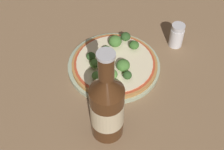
# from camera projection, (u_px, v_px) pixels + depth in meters

# --- Properties ---
(ground_plane) EXTENTS (3.00, 3.00, 0.00)m
(ground_plane) POSITION_uv_depth(u_px,v_px,m) (109.00, 65.00, 0.84)
(ground_plane) COLOR #846647
(plate) EXTENTS (0.24, 0.24, 0.01)m
(plate) POSITION_uv_depth(u_px,v_px,m) (114.00, 66.00, 0.83)
(plate) COLOR #A3B293
(plate) RESTS_ON ground_plane
(pizza) EXTENTS (0.23, 0.23, 0.01)m
(pizza) POSITION_uv_depth(u_px,v_px,m) (115.00, 64.00, 0.82)
(pizza) COLOR #B77F42
(pizza) RESTS_ON plate
(broccoli_floret_0) EXTENTS (0.03, 0.03, 0.03)m
(broccoli_floret_0) POSITION_uv_depth(u_px,v_px,m) (123.00, 65.00, 0.78)
(broccoli_floret_0) COLOR #89A866
(broccoli_floret_0) RESTS_ON pizza
(broccoli_floret_1) EXTENTS (0.02, 0.02, 0.02)m
(broccoli_floret_1) POSITION_uv_depth(u_px,v_px,m) (127.00, 75.00, 0.76)
(broccoli_floret_1) COLOR #89A866
(broccoli_floret_1) RESTS_ON pizza
(broccoli_floret_2) EXTENTS (0.02, 0.02, 0.02)m
(broccoli_floret_2) POSITION_uv_depth(u_px,v_px,m) (96.00, 76.00, 0.76)
(broccoli_floret_2) COLOR #89A866
(broccoli_floret_2) RESTS_ON pizza
(broccoli_floret_3) EXTENTS (0.02, 0.02, 0.02)m
(broccoli_floret_3) POSITION_uv_depth(u_px,v_px,m) (91.00, 56.00, 0.81)
(broccoli_floret_3) COLOR #89A866
(broccoli_floret_3) RESTS_ON pizza
(broccoli_floret_4) EXTENTS (0.02, 0.02, 0.03)m
(broccoli_floret_4) POSITION_uv_depth(u_px,v_px,m) (94.00, 64.00, 0.78)
(broccoli_floret_4) COLOR #89A866
(broccoli_floret_4) RESTS_ON pizza
(broccoli_floret_5) EXTENTS (0.03, 0.03, 0.03)m
(broccoli_floret_5) POSITION_uv_depth(u_px,v_px,m) (134.00, 45.00, 0.83)
(broccoli_floret_5) COLOR #89A866
(broccoli_floret_5) RESTS_ON pizza
(broccoli_floret_6) EXTENTS (0.04, 0.04, 0.03)m
(broccoli_floret_6) POSITION_uv_depth(u_px,v_px,m) (115.00, 41.00, 0.84)
(broccoli_floret_6) COLOR #89A866
(broccoli_floret_6) RESTS_ON pizza
(broccoli_floret_7) EXTENTS (0.03, 0.03, 0.02)m
(broccoli_floret_7) POSITION_uv_depth(u_px,v_px,m) (112.00, 74.00, 0.77)
(broccoli_floret_7) COLOR #89A866
(broccoli_floret_7) RESTS_ON pizza
(broccoli_floret_8) EXTENTS (0.03, 0.03, 0.02)m
(broccoli_floret_8) POSITION_uv_depth(u_px,v_px,m) (105.00, 51.00, 0.82)
(broccoli_floret_8) COLOR #89A866
(broccoli_floret_8) RESTS_ON pizza
(broccoli_floret_9) EXTENTS (0.03, 0.03, 0.03)m
(broccoli_floret_9) POSITION_uv_depth(u_px,v_px,m) (126.00, 37.00, 0.85)
(broccoli_floret_9) COLOR #89A866
(broccoli_floret_9) RESTS_ON pizza
(beer_bottle) EXTENTS (0.07, 0.07, 0.25)m
(beer_bottle) POSITION_uv_depth(u_px,v_px,m) (107.00, 106.00, 0.64)
(beer_bottle) COLOR #472814
(beer_bottle) RESTS_ON ground_plane
(pepper_shaker) EXTENTS (0.04, 0.04, 0.07)m
(pepper_shaker) POSITION_uv_depth(u_px,v_px,m) (177.00, 36.00, 0.86)
(pepper_shaker) COLOR silver
(pepper_shaker) RESTS_ON ground_plane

